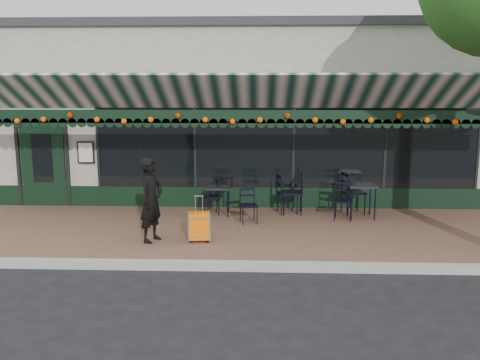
{
  "coord_description": "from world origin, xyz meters",
  "views": [
    {
      "loc": [
        0.58,
        -8.29,
        3.04
      ],
      "look_at": [
        0.19,
        1.6,
        1.26
      ],
      "focal_mm": 38.0,
      "sensor_mm": 36.0,
      "label": 1
    }
  ],
  "objects_px": {
    "cafe_table_a": "(362,188)",
    "chair_a_front": "(343,201)",
    "suitcase": "(199,227)",
    "chair_b_left": "(211,197)",
    "chair_b_front": "(249,206)",
    "woman": "(151,200)",
    "cafe_table_b": "(218,190)",
    "chair_a_left": "(292,193)",
    "chair_b_right": "(287,194)",
    "chair_a_right": "(353,193)"
  },
  "relations": [
    {
      "from": "woman",
      "to": "chair_a_right",
      "type": "relative_size",
      "value": 1.63
    },
    {
      "from": "chair_a_right",
      "to": "chair_a_front",
      "type": "xyz_separation_m",
      "value": [
        -0.32,
        -0.58,
        -0.07
      ]
    },
    {
      "from": "chair_b_front",
      "to": "cafe_table_a",
      "type": "bearing_deg",
      "value": 0.7
    },
    {
      "from": "woman",
      "to": "cafe_table_b",
      "type": "relative_size",
      "value": 2.44
    },
    {
      "from": "woman",
      "to": "chair_b_front",
      "type": "bearing_deg",
      "value": -30.59
    },
    {
      "from": "chair_b_front",
      "to": "chair_a_left",
      "type": "bearing_deg",
      "value": 29.57
    },
    {
      "from": "suitcase",
      "to": "chair_b_left",
      "type": "relative_size",
      "value": 1.12
    },
    {
      "from": "chair_b_right",
      "to": "chair_b_front",
      "type": "xyz_separation_m",
      "value": [
        -0.89,
        -0.93,
        -0.08
      ]
    },
    {
      "from": "woman",
      "to": "cafe_table_a",
      "type": "relative_size",
      "value": 2.11
    },
    {
      "from": "chair_a_right",
      "to": "suitcase",
      "type": "bearing_deg",
      "value": 112.52
    },
    {
      "from": "woman",
      "to": "cafe_table_a",
      "type": "distance_m",
      "value": 4.8
    },
    {
      "from": "cafe_table_b",
      "to": "chair_b_right",
      "type": "distance_m",
      "value": 1.62
    },
    {
      "from": "cafe_table_b",
      "to": "chair_a_front",
      "type": "relative_size",
      "value": 0.79
    },
    {
      "from": "chair_a_right",
      "to": "cafe_table_b",
      "type": "bearing_deg",
      "value": 81.31
    },
    {
      "from": "chair_a_left",
      "to": "chair_b_right",
      "type": "relative_size",
      "value": 1.06
    },
    {
      "from": "chair_b_front",
      "to": "woman",
      "type": "bearing_deg",
      "value": -154.61
    },
    {
      "from": "cafe_table_b",
      "to": "chair_a_left",
      "type": "bearing_deg",
      "value": 6.07
    },
    {
      "from": "chair_a_right",
      "to": "chair_b_front",
      "type": "height_order",
      "value": "chair_a_right"
    },
    {
      "from": "cafe_table_b",
      "to": "chair_b_right",
      "type": "height_order",
      "value": "chair_b_right"
    },
    {
      "from": "woman",
      "to": "chair_a_left",
      "type": "bearing_deg",
      "value": -29.05
    },
    {
      "from": "chair_a_left",
      "to": "chair_b_left",
      "type": "distance_m",
      "value": 1.92
    },
    {
      "from": "chair_a_left",
      "to": "chair_b_front",
      "type": "height_order",
      "value": "chair_a_left"
    },
    {
      "from": "suitcase",
      "to": "woman",
      "type": "bearing_deg",
      "value": 172.55
    },
    {
      "from": "suitcase",
      "to": "chair_b_left",
      "type": "xyz_separation_m",
      "value": [
        0.01,
        2.2,
        0.1
      ]
    },
    {
      "from": "woman",
      "to": "chair_a_left",
      "type": "xyz_separation_m",
      "value": [
        2.83,
        2.31,
        -0.32
      ]
    },
    {
      "from": "chair_b_left",
      "to": "cafe_table_a",
      "type": "bearing_deg",
      "value": 73.91
    },
    {
      "from": "woman",
      "to": "chair_a_left",
      "type": "relative_size",
      "value": 1.66
    },
    {
      "from": "cafe_table_a",
      "to": "chair_a_front",
      "type": "height_order",
      "value": "chair_a_front"
    },
    {
      "from": "suitcase",
      "to": "cafe_table_b",
      "type": "bearing_deg",
      "value": 78.23
    },
    {
      "from": "woman",
      "to": "chair_b_right",
      "type": "xyz_separation_m",
      "value": [
        2.71,
        2.34,
        -0.35
      ]
    },
    {
      "from": "suitcase",
      "to": "cafe_table_b",
      "type": "distance_m",
      "value": 2.17
    },
    {
      "from": "suitcase",
      "to": "chair_b_right",
      "type": "height_order",
      "value": "chair_b_right"
    },
    {
      "from": "chair_a_left",
      "to": "chair_a_right",
      "type": "distance_m",
      "value": 1.42
    },
    {
      "from": "chair_b_right",
      "to": "cafe_table_a",
      "type": "bearing_deg",
      "value": -114.91
    },
    {
      "from": "woman",
      "to": "chair_a_right",
      "type": "xyz_separation_m",
      "value": [
        4.25,
        2.35,
        -0.31
      ]
    },
    {
      "from": "chair_a_right",
      "to": "chair_b_right",
      "type": "distance_m",
      "value": 1.54
    },
    {
      "from": "chair_a_right",
      "to": "chair_b_right",
      "type": "relative_size",
      "value": 1.08
    },
    {
      "from": "cafe_table_a",
      "to": "cafe_table_b",
      "type": "height_order",
      "value": "cafe_table_a"
    },
    {
      "from": "cafe_table_a",
      "to": "chair_b_front",
      "type": "bearing_deg",
      "value": -167.04
    },
    {
      "from": "chair_b_left",
      "to": "chair_b_right",
      "type": "bearing_deg",
      "value": 81.91
    },
    {
      "from": "cafe_table_b",
      "to": "chair_b_left",
      "type": "distance_m",
      "value": 0.28
    },
    {
      "from": "chair_a_left",
      "to": "chair_b_front",
      "type": "bearing_deg",
      "value": -47.34
    },
    {
      "from": "cafe_table_b",
      "to": "chair_b_right",
      "type": "xyz_separation_m",
      "value": [
        1.6,
        0.21,
        -0.14
      ]
    },
    {
      "from": "cafe_table_a",
      "to": "chair_b_left",
      "type": "distance_m",
      "value": 3.46
    },
    {
      "from": "suitcase",
      "to": "chair_a_left",
      "type": "xyz_separation_m",
      "value": [
        1.92,
        2.32,
        0.19
      ]
    },
    {
      "from": "chair_b_front",
      "to": "chair_b_right",
      "type": "bearing_deg",
      "value": 34.04
    },
    {
      "from": "cafe_table_a",
      "to": "chair_a_right",
      "type": "distance_m",
      "value": 0.42
    },
    {
      "from": "cafe_table_a",
      "to": "chair_a_front",
      "type": "bearing_deg",
      "value": -153.33
    },
    {
      "from": "chair_b_right",
      "to": "chair_a_front",
      "type": "bearing_deg",
      "value": -127.87
    },
    {
      "from": "chair_b_right",
      "to": "chair_b_front",
      "type": "height_order",
      "value": "chair_b_right"
    }
  ]
}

